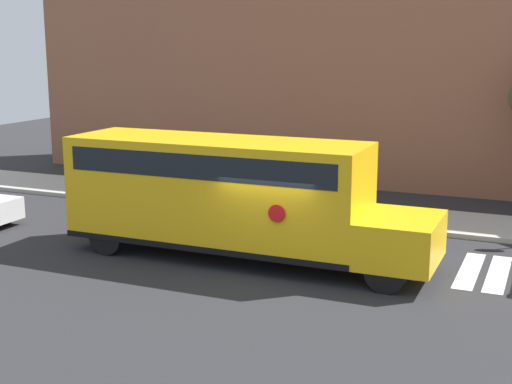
{
  "coord_description": "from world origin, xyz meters",
  "views": [
    {
      "loc": [
        6.5,
        -16.38,
        5.83
      ],
      "look_at": [
        -1.0,
        1.08,
        1.78
      ],
      "focal_mm": 50.0,
      "sensor_mm": 36.0,
      "label": 1
    }
  ],
  "objects": [
    {
      "name": "sidewalk_strip",
      "position": [
        0.0,
        6.5,
        0.07
      ],
      "size": [
        44.0,
        3.0,
        0.15
      ],
      "color": "#B2ADA3",
      "rests_on": "ground"
    },
    {
      "name": "building_backdrop",
      "position": [
        0.0,
        13.0,
        5.39
      ],
      "size": [
        32.0,
        4.0,
        10.79
      ],
      "color": "#935B42",
      "rests_on": "ground"
    },
    {
      "name": "ground_plane",
      "position": [
        0.0,
        0.0,
        0.0
      ],
      "size": [
        60.0,
        60.0,
        0.0
      ],
      "primitive_type": "plane",
      "color": "#28282B"
    },
    {
      "name": "school_bus",
      "position": [
        -1.58,
        0.58,
        1.85
      ],
      "size": [
        10.06,
        2.57,
        3.24
      ],
      "color": "yellow",
      "rests_on": "ground"
    }
  ]
}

